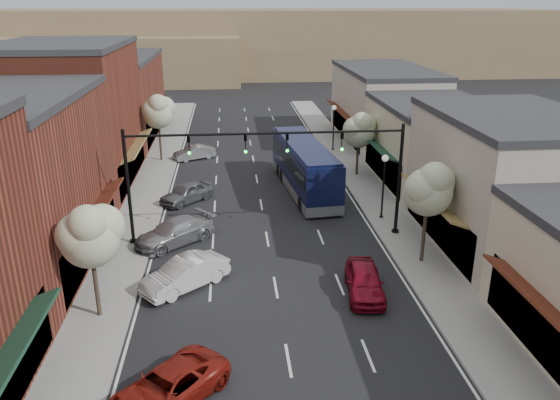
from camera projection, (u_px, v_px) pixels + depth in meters
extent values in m
plane|color=black|center=(279.00, 308.00, 25.86)|extent=(160.00, 160.00, 0.00)
cube|color=gray|center=(150.00, 187.00, 42.39)|extent=(2.80, 73.00, 0.15)
cube|color=gray|center=(362.00, 181.00, 43.86)|extent=(2.80, 73.00, 0.15)
cube|color=gray|center=(168.00, 186.00, 42.51)|extent=(0.25, 73.00, 0.17)
cube|color=gray|center=(345.00, 181.00, 43.74)|extent=(0.25, 73.00, 0.17)
cube|color=black|center=(87.00, 235.00, 30.03)|extent=(0.60, 11.90, 2.60)
cube|color=#512012|center=(99.00, 209.00, 29.58)|extent=(1.07, 9.80, 0.49)
cube|color=brown|center=(68.00, 119.00, 41.48)|extent=(9.00, 14.00, 10.50)
cube|color=#2D2D30|center=(58.00, 45.00, 39.60)|extent=(9.20, 14.10, 0.40)
cube|color=black|center=(129.00, 163.00, 43.11)|extent=(0.60, 11.90, 2.60)
cube|color=olive|center=(137.00, 145.00, 42.66)|extent=(1.07, 9.80, 0.49)
cube|color=brown|center=(111.00, 99.00, 56.87)|extent=(9.00, 18.00, 8.00)
cube|color=#2D2D30|center=(107.00, 58.00, 55.42)|extent=(9.20, 18.10, 0.40)
cube|color=black|center=(154.00, 121.00, 58.06)|extent=(0.60, 15.30, 2.60)
cube|color=#163927|center=(160.00, 107.00, 57.62)|extent=(1.07, 12.60, 0.49)
cube|color=black|center=(560.00, 342.00, 20.59)|extent=(0.60, 10.20, 2.60)
cube|color=#512012|center=(546.00, 309.00, 20.01)|extent=(1.07, 8.40, 0.49)
cube|color=#B4A79A|center=(508.00, 185.00, 31.39)|extent=(8.00, 12.00, 7.50)
cube|color=#2D2D30|center=(518.00, 117.00, 30.03)|extent=(8.20, 12.10, 0.40)
cube|color=black|center=(442.00, 221.00, 31.81)|extent=(0.60, 10.20, 2.60)
cube|color=olive|center=(431.00, 198.00, 31.22)|extent=(1.07, 8.40, 0.49)
cube|color=beige|center=(433.00, 145.00, 42.86)|extent=(8.00, 12.00, 6.00)
cube|color=#2D2D30|center=(437.00, 105.00, 41.76)|extent=(8.20, 12.10, 0.40)
cube|color=black|center=(385.00, 164.00, 43.02)|extent=(0.60, 10.20, 2.60)
cube|color=#163927|center=(377.00, 145.00, 42.43)|extent=(1.07, 8.40, 0.49)
cube|color=#B4A79A|center=(384.00, 106.00, 55.77)|extent=(8.00, 16.00, 7.00)
cube|color=#2D2D30|center=(387.00, 70.00, 54.50)|extent=(8.20, 16.10, 0.40)
cube|color=black|center=(348.00, 125.00, 56.10)|extent=(0.60, 13.60, 2.60)
cube|color=#512012|center=(341.00, 111.00, 55.52)|extent=(1.07, 11.20, 0.49)
cube|color=#7A6647|center=(237.00, 42.00, 107.89)|extent=(120.00, 30.00, 12.00)
cube|color=#7A6647|center=(96.00, 59.00, 95.17)|extent=(50.00, 20.00, 8.00)
cylinder|color=black|center=(395.00, 232.00, 33.99)|extent=(0.44, 0.44, 0.30)
cylinder|color=black|center=(399.00, 181.00, 32.84)|extent=(0.20, 0.20, 7.00)
cylinder|color=black|center=(335.00, 132.00, 31.41)|extent=(8.00, 0.14, 0.14)
imported|color=black|center=(342.00, 142.00, 31.66)|extent=(0.18, 0.46, 1.10)
sphere|color=#19E533|center=(342.00, 149.00, 31.69)|extent=(0.18, 0.18, 0.18)
imported|color=black|center=(287.00, 143.00, 31.37)|extent=(0.18, 0.46, 1.10)
sphere|color=#19E533|center=(287.00, 151.00, 31.41)|extent=(0.18, 0.18, 0.18)
cylinder|color=black|center=(134.00, 242.00, 32.58)|extent=(0.44, 0.44, 0.30)
cylinder|color=black|center=(128.00, 189.00, 31.43)|extent=(0.20, 0.20, 7.00)
cylinder|color=black|center=(195.00, 135.00, 30.71)|extent=(8.00, 0.14, 0.14)
imported|color=black|center=(189.00, 145.00, 30.88)|extent=(0.18, 0.46, 1.10)
sphere|color=#19E533|center=(189.00, 153.00, 30.91)|extent=(0.18, 0.18, 0.18)
imported|color=black|center=(245.00, 144.00, 31.16)|extent=(0.18, 0.46, 1.10)
sphere|color=#19E533|center=(246.00, 152.00, 31.20)|extent=(0.18, 0.18, 0.18)
cylinder|color=#47382B|center=(424.00, 232.00, 29.69)|extent=(0.20, 0.20, 3.71)
sphere|color=#AFB98E|center=(428.00, 192.00, 28.89)|extent=(2.60, 2.60, 2.60)
sphere|color=#AFB98E|center=(436.00, 182.00, 29.06)|extent=(2.00, 2.00, 2.00)
sphere|color=#AFB98E|center=(423.00, 188.00, 28.46)|extent=(1.90, 1.90, 1.90)
sphere|color=#AFB98E|center=(435.00, 178.00, 28.11)|extent=(1.70, 1.70, 1.70)
cylinder|color=#47382B|center=(357.00, 157.00, 44.71)|extent=(0.20, 0.20, 3.33)
sphere|color=#AFB98E|center=(359.00, 132.00, 43.99)|extent=(2.60, 2.60, 2.60)
sphere|color=#AFB98E|center=(364.00, 126.00, 44.17)|extent=(2.00, 2.00, 2.00)
sphere|color=#AFB98E|center=(355.00, 129.00, 43.57)|extent=(1.90, 1.90, 1.90)
sphere|color=#AFB98E|center=(362.00, 123.00, 43.25)|extent=(1.70, 1.70, 1.70)
cylinder|color=#47382B|center=(96.00, 283.00, 24.53)|extent=(0.20, 0.20, 3.52)
sphere|color=#AFB98E|center=(90.00, 239.00, 23.77)|extent=(2.60, 2.60, 2.60)
sphere|color=#AFB98E|center=(102.00, 226.00, 23.94)|extent=(2.00, 2.00, 2.00)
sphere|color=#AFB98E|center=(78.00, 235.00, 23.34)|extent=(1.90, 1.90, 1.90)
sphere|color=#AFB98E|center=(87.00, 224.00, 23.00)|extent=(1.70, 1.70, 1.70)
cylinder|color=#47382B|center=(160.00, 141.00, 48.77)|extent=(0.20, 0.20, 3.84)
sphere|color=#AFB98E|center=(158.00, 114.00, 47.94)|extent=(2.60, 2.60, 2.60)
sphere|color=#AFB98E|center=(164.00, 108.00, 48.10)|extent=(2.00, 2.00, 2.00)
sphere|color=#AFB98E|center=(153.00, 111.00, 47.50)|extent=(1.90, 1.90, 1.90)
sphere|color=#AFB98E|center=(158.00, 104.00, 47.15)|extent=(1.70, 1.70, 1.70)
cylinder|color=black|center=(381.00, 218.00, 36.33)|extent=(0.28, 0.28, 0.20)
cylinder|color=black|center=(383.00, 191.00, 35.67)|extent=(0.12, 0.12, 4.00)
sphere|color=white|center=(385.00, 158.00, 34.91)|extent=(0.44, 0.44, 0.44)
cylinder|color=black|center=(333.00, 150.00, 52.68)|extent=(0.28, 0.28, 0.20)
cylinder|color=black|center=(333.00, 131.00, 52.03)|extent=(0.12, 0.12, 4.00)
sphere|color=white|center=(334.00, 108.00, 51.26)|extent=(0.44, 0.44, 0.44)
cube|color=#0D1236|center=(304.00, 165.00, 41.17)|extent=(3.80, 12.32, 3.09)
cube|color=#595B60|center=(304.00, 184.00, 41.67)|extent=(3.82, 12.34, 0.71)
cube|color=black|center=(305.00, 160.00, 41.02)|extent=(3.77, 11.36, 1.11)
cube|color=#0D1236|center=(305.00, 145.00, 40.62)|extent=(3.54, 11.82, 0.25)
cube|color=black|center=(326.00, 182.00, 35.42)|extent=(2.10, 0.29, 1.21)
cylinder|color=black|center=(302.00, 204.00, 37.56)|extent=(0.42, 1.08, 1.05)
cylinder|color=black|center=(335.00, 202.00, 37.98)|extent=(0.42, 1.08, 1.05)
cylinder|color=black|center=(279.00, 170.00, 45.00)|extent=(0.42, 1.08, 1.05)
cylinder|color=black|center=(307.00, 169.00, 45.43)|extent=(0.42, 1.08, 1.05)
cylinder|color=black|center=(283.00, 175.00, 43.70)|extent=(0.42, 1.08, 1.05)
cylinder|color=black|center=(312.00, 174.00, 44.13)|extent=(0.42, 1.08, 1.05)
imported|color=maroon|center=(365.00, 281.00, 26.86)|extent=(2.22, 4.49, 1.47)
imported|color=maroon|center=(167.00, 388.00, 19.53)|extent=(4.91, 5.08, 1.34)
imported|color=silver|center=(185.00, 274.00, 27.48)|extent=(4.63, 4.23, 1.54)
imported|color=gray|center=(175.00, 232.00, 32.49)|extent=(5.23, 4.85, 1.48)
imported|color=#575B5F|center=(187.00, 193.00, 39.22)|extent=(4.15, 4.17, 1.43)
imported|color=#9E9FA3|center=(194.00, 153.00, 49.82)|extent=(4.00, 2.88, 1.25)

